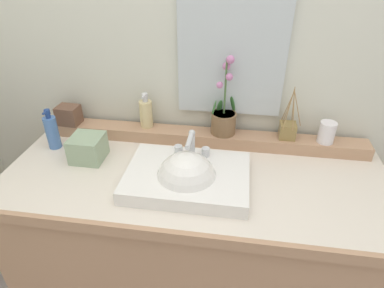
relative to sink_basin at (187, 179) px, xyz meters
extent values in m
cube|color=beige|center=(0.02, 0.48, 0.44)|extent=(3.09, 0.20, 2.66)
cube|color=tan|center=(0.02, 0.06, -0.48)|extent=(1.50, 0.59, 0.83)
cube|color=silver|center=(0.02, 0.06, -0.04)|extent=(1.52, 0.62, 0.04)
cube|color=tan|center=(0.02, -0.25, -0.04)|extent=(1.52, 0.02, 0.04)
cube|color=tan|center=(0.02, 0.31, 0.00)|extent=(1.44, 0.10, 0.06)
cube|color=white|center=(0.00, 0.01, 0.00)|extent=(0.46, 0.33, 0.05)
sphere|color=white|center=(0.00, -0.01, 0.00)|extent=(0.23, 0.23, 0.23)
cylinder|color=silver|center=(0.00, 0.12, 0.08)|extent=(0.02, 0.02, 0.10)
cylinder|color=silver|center=(0.00, 0.07, 0.13)|extent=(0.02, 0.11, 0.02)
sphere|color=silver|center=(0.00, 0.12, 0.13)|extent=(0.03, 0.03, 0.03)
cylinder|color=silver|center=(-0.06, 0.12, 0.05)|extent=(0.03, 0.03, 0.04)
cylinder|color=silver|center=(0.06, 0.12, 0.05)|extent=(0.03, 0.03, 0.04)
cylinder|color=brown|center=(0.11, 0.32, 0.08)|extent=(0.11, 0.11, 0.10)
cylinder|color=tan|center=(0.11, 0.32, 0.12)|extent=(0.10, 0.10, 0.01)
cylinder|color=#476B38|center=(0.11, 0.32, 0.25)|extent=(0.01, 0.01, 0.24)
ellipsoid|color=#387033|center=(0.14, 0.36, 0.14)|extent=(0.04, 0.04, 0.10)
ellipsoid|color=#387033|center=(0.09, 0.35, 0.14)|extent=(0.04, 0.03, 0.07)
ellipsoid|color=#387033|center=(0.07, 0.31, 0.14)|extent=(0.03, 0.03, 0.09)
sphere|color=#C274AB|center=(0.09, 0.31, 0.26)|extent=(0.03, 0.03, 0.03)
sphere|color=#C274AB|center=(0.12, 0.31, 0.30)|extent=(0.03, 0.03, 0.03)
sphere|color=#C274AB|center=(0.11, 0.33, 0.33)|extent=(0.03, 0.03, 0.03)
sphere|color=#C274AB|center=(0.12, 0.31, 0.37)|extent=(0.03, 0.03, 0.03)
cylinder|color=#D6C38A|center=(-0.24, 0.33, 0.09)|extent=(0.06, 0.06, 0.12)
cylinder|color=silver|center=(-0.24, 0.33, 0.16)|extent=(0.02, 0.02, 0.02)
cylinder|color=silver|center=(-0.24, 0.33, 0.18)|extent=(0.03, 0.03, 0.02)
cylinder|color=silver|center=(-0.24, 0.31, 0.19)|extent=(0.01, 0.03, 0.01)
cylinder|color=white|center=(0.55, 0.30, 0.08)|extent=(0.07, 0.07, 0.09)
cube|color=olive|center=(0.39, 0.32, 0.07)|extent=(0.07, 0.07, 0.07)
cylinder|color=#9E7A4C|center=(0.41, 0.32, 0.17)|extent=(0.05, 0.01, 0.16)
cylinder|color=#9E7A4C|center=(0.40, 0.34, 0.18)|extent=(0.02, 0.06, 0.18)
cylinder|color=#9E7A4C|center=(0.37, 0.34, 0.17)|extent=(0.03, 0.05, 0.15)
cylinder|color=#9E7A4C|center=(0.37, 0.32, 0.17)|extent=(0.03, 0.01, 0.15)
cylinder|color=#9E7A4C|center=(0.37, 0.30, 0.17)|extent=(0.03, 0.04, 0.17)
cylinder|color=#9E7A4C|center=(0.39, 0.30, 0.17)|extent=(0.02, 0.04, 0.17)
cube|color=brown|center=(-0.60, 0.30, 0.08)|extent=(0.10, 0.08, 0.09)
cylinder|color=#4B75BA|center=(-0.62, 0.18, 0.05)|extent=(0.05, 0.05, 0.15)
cylinder|color=navy|center=(-0.62, 0.18, 0.13)|extent=(0.02, 0.02, 0.02)
cylinder|color=navy|center=(-0.62, 0.18, 0.15)|extent=(0.02, 0.02, 0.02)
cylinder|color=navy|center=(-0.62, 0.16, 0.15)|extent=(0.01, 0.03, 0.01)
cube|color=#92AB8A|center=(-0.44, 0.11, 0.03)|extent=(0.13, 0.13, 0.11)
cube|color=silver|center=(0.13, 0.37, 0.40)|extent=(0.44, 0.02, 0.57)
camera|label=1|loc=(0.17, -0.97, 0.76)|focal=30.84mm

